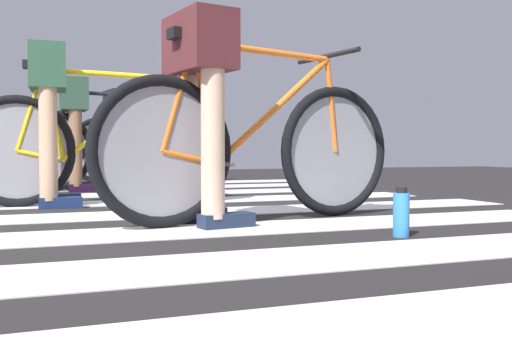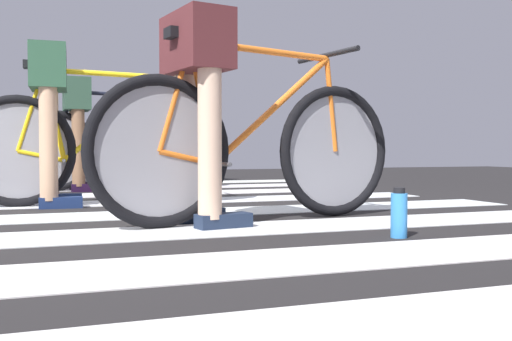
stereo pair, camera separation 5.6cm
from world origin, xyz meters
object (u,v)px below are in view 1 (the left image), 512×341
at_px(water_bottle, 401,213).
at_px(bicycle_3_of_4, 110,148).
at_px(cyclist_1_of_4, 200,89).
at_px(bicycle_2_of_4, 99,147).
at_px(bicycle_4_of_4, 146,148).
at_px(cyclist_3_of_4, 74,119).
at_px(bicycle_1_of_4, 256,146).
at_px(cyclist_4_of_4, 118,123).
at_px(cyclist_2_of_4, 49,103).

bearing_deg(water_bottle, bicycle_3_of_4, 103.90).
relative_size(cyclist_1_of_4, water_bottle, 4.84).
height_order(bicycle_2_of_4, bicycle_4_of_4, same).
bearing_deg(cyclist_3_of_4, bicycle_1_of_4, -76.06).
height_order(bicycle_2_of_4, cyclist_3_of_4, cyclist_3_of_4).
relative_size(cyclist_1_of_4, bicycle_4_of_4, 0.59).
distance_m(bicycle_2_of_4, cyclist_4_of_4, 2.54).
relative_size(cyclist_4_of_4, water_bottle, 4.83).
xyz_separation_m(cyclist_2_of_4, cyclist_3_of_4, (0.23, 1.43, -0.02)).
height_order(bicycle_1_of_4, cyclist_4_of_4, cyclist_4_of_4).
relative_size(cyclist_1_of_4, bicycle_2_of_4, 0.58).
bearing_deg(bicycle_1_of_4, cyclist_4_of_4, 82.81).
height_order(bicycle_2_of_4, water_bottle, bicycle_2_of_4).
height_order(cyclist_2_of_4, bicycle_4_of_4, cyclist_2_of_4).
height_order(bicycle_4_of_4, water_bottle, bicycle_4_of_4).
bearing_deg(cyclist_3_of_4, water_bottle, -72.96).
height_order(bicycle_1_of_4, bicycle_4_of_4, same).
bearing_deg(bicycle_3_of_4, cyclist_1_of_4, -89.12).
height_order(bicycle_2_of_4, bicycle_3_of_4, same).
height_order(cyclist_1_of_4, water_bottle, cyclist_1_of_4).
bearing_deg(bicycle_1_of_4, bicycle_2_of_4, 108.16).
relative_size(bicycle_2_of_4, cyclist_3_of_4, 1.75).
bearing_deg(cyclist_3_of_4, bicycle_4_of_4, 51.53).
relative_size(cyclist_1_of_4, cyclist_2_of_4, 0.98).
height_order(cyclist_1_of_4, bicycle_3_of_4, cyclist_1_of_4).
distance_m(bicycle_4_of_4, cyclist_4_of_4, 0.41).
relative_size(bicycle_3_of_4, cyclist_3_of_4, 1.75).
xyz_separation_m(bicycle_3_of_4, cyclist_4_of_4, (0.20, 1.04, 0.27)).
bearing_deg(cyclist_1_of_4, bicycle_4_of_4, 73.49).
height_order(bicycle_3_of_4, bicycle_4_of_4, same).
height_order(cyclist_1_of_4, cyclist_2_of_4, cyclist_2_of_4).
height_order(cyclist_1_of_4, bicycle_2_of_4, cyclist_1_of_4).
xyz_separation_m(cyclist_1_of_4, cyclist_4_of_4, (0.07, 3.74, -0.00)).
height_order(bicycle_1_of_4, water_bottle, bicycle_1_of_4).
height_order(cyclist_2_of_4, water_bottle, cyclist_2_of_4).
distance_m(bicycle_2_of_4, water_bottle, 2.19).
distance_m(bicycle_1_of_4, bicycle_4_of_4, 3.73).
bearing_deg(cyclist_4_of_4, water_bottle, -91.12).
bearing_deg(bicycle_1_of_4, cyclist_1_of_4, 180.00).
bearing_deg(water_bottle, bicycle_1_of_4, 119.47).
xyz_separation_m(bicycle_2_of_4, cyclist_2_of_4, (-0.31, 0.01, 0.28)).
bearing_deg(cyclist_3_of_4, cyclist_1_of_4, -82.58).
distance_m(bicycle_1_of_4, cyclist_1_of_4, 0.41).
bearing_deg(bicycle_3_of_4, bicycle_1_of_4, -82.53).
relative_size(cyclist_1_of_4, cyclist_4_of_4, 1.00).
xyz_separation_m(cyclist_3_of_4, cyclist_4_of_4, (0.51, 1.05, 0.01)).
height_order(bicycle_1_of_4, cyclist_2_of_4, cyclist_2_of_4).
bearing_deg(bicycle_2_of_4, bicycle_1_of_4, -59.10).
distance_m(cyclist_2_of_4, water_bottle, 2.41).
height_order(bicycle_2_of_4, cyclist_4_of_4, cyclist_4_of_4).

